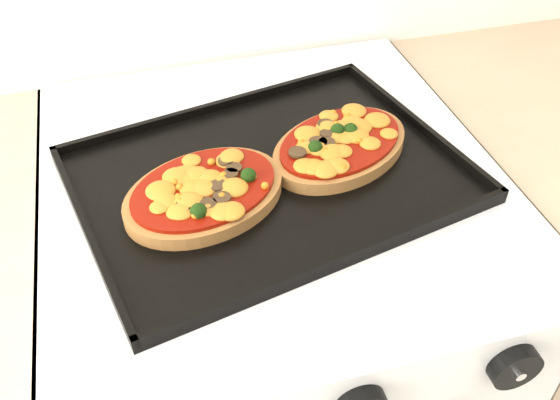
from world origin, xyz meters
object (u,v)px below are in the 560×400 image
object	(u,v)px
pizza_right	(340,144)
pizza_left	(204,191)
stove	(272,364)
baking_tray	(269,174)

from	to	relation	value
pizza_right	pizza_left	bearing A→B (deg)	-166.65
pizza_left	pizza_right	size ratio (longest dim) A/B	0.99
stove	pizza_left	world-z (taller)	pizza_left
stove	pizza_left	distance (m)	0.49
pizza_right	baking_tray	bearing A→B (deg)	-169.66
stove	baking_tray	distance (m)	0.47
baking_tray	pizza_right	bearing A→B (deg)	-1.88
baking_tray	pizza_right	xyz separation A→B (m)	(0.10, 0.02, 0.01)
pizza_left	pizza_right	world-z (taller)	same
baking_tray	pizza_left	distance (m)	0.09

